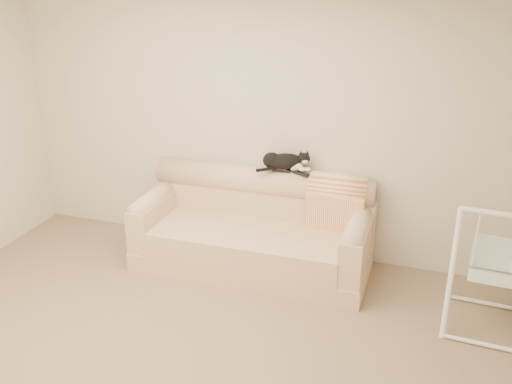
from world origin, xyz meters
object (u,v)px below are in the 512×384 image
at_px(tuxedo_cat, 285,161).
at_px(remote_b, 301,173).
at_px(sofa, 255,231).
at_px(baby_swing, 491,270).
at_px(remote_a, 281,170).

bearing_deg(tuxedo_cat, remote_b, -10.85).
bearing_deg(sofa, baby_swing, -10.48).
xyz_separation_m(remote_a, remote_b, (0.20, -0.02, -0.00)).
bearing_deg(baby_swing, sofa, 169.52).
bearing_deg(sofa, tuxedo_cat, 46.94).
distance_m(sofa, remote_a, 0.63).
bearing_deg(remote_a, remote_b, -6.02).
bearing_deg(remote_a, sofa, -130.55).
bearing_deg(tuxedo_cat, remote_a, -158.10).
xyz_separation_m(tuxedo_cat, baby_swing, (1.86, -0.62, -0.49)).
xyz_separation_m(sofa, tuxedo_cat, (0.22, 0.24, 0.65)).
relative_size(sofa, remote_b, 12.56).
distance_m(remote_b, baby_swing, 1.83).
distance_m(sofa, baby_swing, 2.12).
bearing_deg(remote_b, baby_swing, -19.22).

